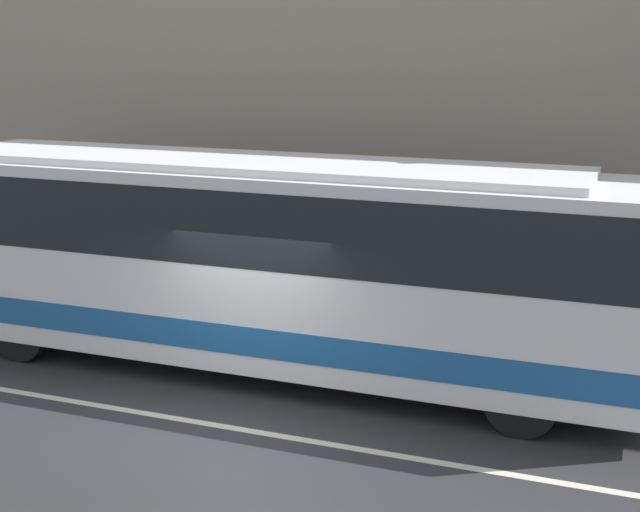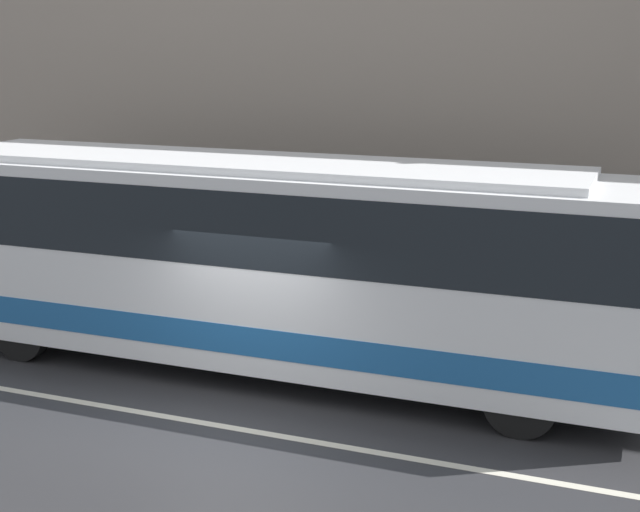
# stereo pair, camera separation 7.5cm
# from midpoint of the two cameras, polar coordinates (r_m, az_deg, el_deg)

# --- Properties ---
(ground_plane) EXTENTS (60.00, 60.00, 0.00)m
(ground_plane) POSITION_cam_midpoint_polar(r_m,az_deg,el_deg) (12.69, -6.49, -10.78)
(ground_plane) COLOR #2D2D30
(sidewalk) EXTENTS (60.00, 2.52, 0.17)m
(sidewalk) POSITION_cam_midpoint_polar(r_m,az_deg,el_deg) (17.18, 1.52, -3.73)
(sidewalk) COLOR #A09E99
(sidewalk) RESTS_ON ground_plane
(building_facade) EXTENTS (60.00, 0.35, 12.16)m
(building_facade) POSITION_cam_midpoint_polar(r_m,az_deg,el_deg) (17.73, 3.20, 15.77)
(building_facade) COLOR gray
(building_facade) RESTS_ON ground_plane
(lane_stripe) EXTENTS (54.00, 0.14, 0.01)m
(lane_stripe) POSITION_cam_midpoint_polar(r_m,az_deg,el_deg) (12.69, -6.49, -10.76)
(lane_stripe) COLOR beige
(lane_stripe) RESTS_ON ground_plane
(transit_bus) EXTENTS (12.26, 2.49, 3.43)m
(transit_bus) POSITION_cam_midpoint_polar(r_m,az_deg,el_deg) (14.23, -4.69, 0.23)
(transit_bus) COLOR white
(transit_bus) RESTS_ON ground_plane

